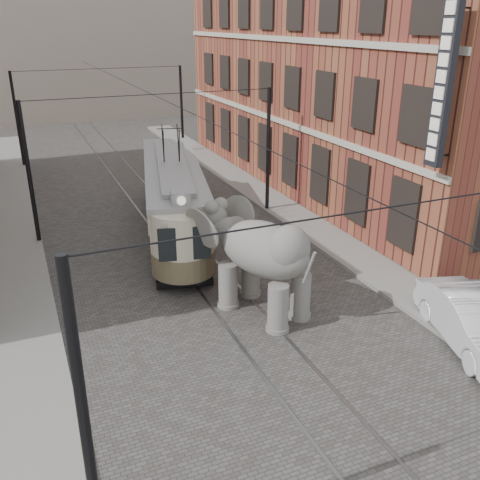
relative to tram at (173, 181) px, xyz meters
name	(u,v)px	position (x,y,z in m)	size (l,w,h in m)	color
ground	(210,278)	(-0.18, -5.15, -2.34)	(120.00, 120.00, 0.00)	#474441
tram_rails	(210,278)	(-0.18, -5.15, -2.32)	(1.54, 80.00, 0.02)	slate
sidewalk_right	(347,251)	(5.82, -5.15, -2.26)	(2.00, 60.00, 0.15)	slate
sidewalk_left	(23,310)	(-6.68, -5.15, -2.26)	(2.00, 60.00, 0.15)	slate
brick_building	(341,77)	(10.82, 3.85, 3.66)	(8.00, 26.00, 12.00)	maroon
distant_block	(66,41)	(-0.18, 34.85, 4.66)	(28.00, 10.00, 14.00)	#9F9183
catenary	(164,168)	(-0.38, -0.15, 0.66)	(11.00, 30.20, 6.00)	black
tram	(173,181)	(0.00, 0.00, 0.00)	(2.43, 11.78, 4.67)	#BDB399
elephant	(264,264)	(0.58, -8.14, -0.63)	(3.08, 5.58, 3.42)	#5E5B57
parked_car	(474,322)	(5.36, -12.29, -1.56)	(1.65, 4.70, 1.55)	silver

